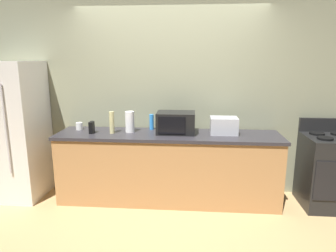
{
  "coord_description": "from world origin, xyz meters",
  "views": [
    {
      "loc": [
        0.3,
        -3.27,
        1.82
      ],
      "look_at": [
        0.0,
        0.4,
        1.0
      ],
      "focal_mm": 31.98,
      "sensor_mm": 36.0,
      "label": 1
    }
  ],
  "objects_px": {
    "stove_range": "(328,171)",
    "toaster_oven": "(224,126)",
    "refrigerator": "(14,131)",
    "bottle_vinegar": "(112,123)",
    "cordless_phone": "(92,127)",
    "microwave": "(176,123)",
    "bottle_spray_cleaner": "(152,122)",
    "mug_white": "(79,126)",
    "paper_towel_roll": "(130,122)"
  },
  "relations": [
    {
      "from": "stove_range",
      "to": "toaster_oven",
      "type": "bearing_deg",
      "value": 177.34
    },
    {
      "from": "refrigerator",
      "to": "bottle_vinegar",
      "type": "relative_size",
      "value": 6.44
    },
    {
      "from": "cordless_phone",
      "to": "bottle_vinegar",
      "type": "height_order",
      "value": "bottle_vinegar"
    },
    {
      "from": "refrigerator",
      "to": "stove_range",
      "type": "relative_size",
      "value": 1.67
    },
    {
      "from": "refrigerator",
      "to": "stove_range",
      "type": "xyz_separation_m",
      "value": [
        4.05,
        0.0,
        -0.44
      ]
    },
    {
      "from": "microwave",
      "to": "bottle_spray_cleaner",
      "type": "xyz_separation_m",
      "value": [
        -0.33,
        0.17,
        -0.03
      ]
    },
    {
      "from": "refrigerator",
      "to": "mug_white",
      "type": "relative_size",
      "value": 18.33
    },
    {
      "from": "refrigerator",
      "to": "mug_white",
      "type": "xyz_separation_m",
      "value": [
        0.85,
        0.12,
        0.05
      ]
    },
    {
      "from": "cordless_phone",
      "to": "microwave",
      "type": "bearing_deg",
      "value": 2.16
    },
    {
      "from": "bottle_vinegar",
      "to": "mug_white",
      "type": "height_order",
      "value": "bottle_vinegar"
    },
    {
      "from": "bottle_vinegar",
      "to": "stove_range",
      "type": "bearing_deg",
      "value": 0.71
    },
    {
      "from": "microwave",
      "to": "bottle_spray_cleaner",
      "type": "height_order",
      "value": "microwave"
    },
    {
      "from": "toaster_oven",
      "to": "bottle_vinegar",
      "type": "height_order",
      "value": "bottle_vinegar"
    },
    {
      "from": "bottle_vinegar",
      "to": "toaster_oven",
      "type": "bearing_deg",
      "value": 3.8
    },
    {
      "from": "mug_white",
      "to": "bottle_vinegar",
      "type": "bearing_deg",
      "value": -17.43
    },
    {
      "from": "bottle_spray_cleaner",
      "to": "mug_white",
      "type": "height_order",
      "value": "bottle_spray_cleaner"
    },
    {
      "from": "refrigerator",
      "to": "toaster_oven",
      "type": "relative_size",
      "value": 5.29
    },
    {
      "from": "stove_range",
      "to": "paper_towel_roll",
      "type": "bearing_deg",
      "value": 178.85
    },
    {
      "from": "refrigerator",
      "to": "mug_white",
      "type": "bearing_deg",
      "value": 8.02
    },
    {
      "from": "microwave",
      "to": "stove_range",
      "type": "bearing_deg",
      "value": -1.45
    },
    {
      "from": "microwave",
      "to": "cordless_phone",
      "type": "xyz_separation_m",
      "value": [
        -1.07,
        -0.1,
        -0.06
      ]
    },
    {
      "from": "cordless_phone",
      "to": "mug_white",
      "type": "distance_m",
      "value": 0.29
    },
    {
      "from": "bottle_vinegar",
      "to": "paper_towel_roll",
      "type": "bearing_deg",
      "value": 21.44
    },
    {
      "from": "stove_range",
      "to": "bottle_vinegar",
      "type": "distance_m",
      "value": 2.77
    },
    {
      "from": "paper_towel_roll",
      "to": "bottle_spray_cleaner",
      "type": "distance_m",
      "value": 0.31
    },
    {
      "from": "microwave",
      "to": "bottle_spray_cleaner",
      "type": "distance_m",
      "value": 0.38
    },
    {
      "from": "cordless_phone",
      "to": "refrigerator",
      "type": "bearing_deg",
      "value": 174.13
    },
    {
      "from": "stove_range",
      "to": "bottle_vinegar",
      "type": "relative_size",
      "value": 3.86
    },
    {
      "from": "toaster_oven",
      "to": "paper_towel_roll",
      "type": "xyz_separation_m",
      "value": [
        -1.2,
        -0.01,
        0.03
      ]
    },
    {
      "from": "microwave",
      "to": "cordless_phone",
      "type": "height_order",
      "value": "microwave"
    },
    {
      "from": "cordless_phone",
      "to": "stove_range",
      "type": "bearing_deg",
      "value": -2.16
    },
    {
      "from": "refrigerator",
      "to": "paper_towel_roll",
      "type": "xyz_separation_m",
      "value": [
        1.55,
        0.05,
        0.13
      ]
    },
    {
      "from": "paper_towel_roll",
      "to": "refrigerator",
      "type": "bearing_deg",
      "value": -178.14
    },
    {
      "from": "bottle_vinegar",
      "to": "mug_white",
      "type": "relative_size",
      "value": 2.85
    },
    {
      "from": "refrigerator",
      "to": "bottle_spray_cleaner",
      "type": "distance_m",
      "value": 1.83
    },
    {
      "from": "refrigerator",
      "to": "cordless_phone",
      "type": "height_order",
      "value": "refrigerator"
    },
    {
      "from": "refrigerator",
      "to": "paper_towel_roll",
      "type": "relative_size",
      "value": 6.67
    },
    {
      "from": "microwave",
      "to": "mug_white",
      "type": "relative_size",
      "value": 4.89
    },
    {
      "from": "stove_range",
      "to": "cordless_phone",
      "type": "xyz_separation_m",
      "value": [
        -2.97,
        -0.05,
        0.51
      ]
    },
    {
      "from": "refrigerator",
      "to": "bottle_vinegar",
      "type": "distance_m",
      "value": 1.35
    },
    {
      "from": "refrigerator",
      "to": "bottle_spray_cleaner",
      "type": "relative_size",
      "value": 8.73
    },
    {
      "from": "toaster_oven",
      "to": "bottle_spray_cleaner",
      "type": "xyz_separation_m",
      "value": [
        -0.94,
        0.16,
        -0.0
      ]
    },
    {
      "from": "paper_towel_roll",
      "to": "cordless_phone",
      "type": "height_order",
      "value": "paper_towel_roll"
    },
    {
      "from": "cordless_phone",
      "to": "toaster_oven",
      "type": "bearing_deg",
      "value": 0.66
    },
    {
      "from": "paper_towel_roll",
      "to": "mug_white",
      "type": "xyz_separation_m",
      "value": [
        -0.7,
        0.07,
        -0.09
      ]
    },
    {
      "from": "toaster_oven",
      "to": "mug_white",
      "type": "bearing_deg",
      "value": 178.21
    },
    {
      "from": "bottle_vinegar",
      "to": "cordless_phone",
      "type": "bearing_deg",
      "value": -176.12
    },
    {
      "from": "paper_towel_roll",
      "to": "bottle_vinegar",
      "type": "relative_size",
      "value": 0.97
    },
    {
      "from": "bottle_spray_cleaner",
      "to": "stove_range",
      "type": "bearing_deg",
      "value": -5.52
    },
    {
      "from": "bottle_vinegar",
      "to": "microwave",
      "type": "bearing_deg",
      "value": 5.78
    }
  ]
}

